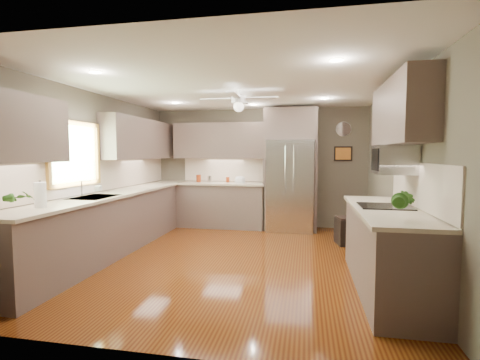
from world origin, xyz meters
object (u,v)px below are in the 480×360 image
(potted_plant_right, at_px, (404,201))
(bowl, at_px, (240,182))
(canister_d, at_px, (228,180))
(potted_plant_left, at_px, (20,197))
(canister_b, at_px, (210,179))
(soap_bottle, at_px, (99,188))
(paper_towel, at_px, (40,195))
(canister_a, at_px, (199,178))
(microwave, at_px, (394,160))
(refrigerator, at_px, (290,172))
(stool, at_px, (348,231))

(potted_plant_right, distance_m, bowl, 4.33)
(canister_d, xyz_separation_m, potted_plant_left, (-1.32, -4.03, 0.09))
(canister_b, height_order, canister_d, canister_b)
(soap_bottle, xyz_separation_m, paper_towel, (0.15, -1.36, 0.05))
(canister_a, xyz_separation_m, microwave, (3.28, -2.77, 0.46))
(canister_a, height_order, microwave, microwave)
(canister_a, xyz_separation_m, paper_towel, (-0.68, -3.72, 0.06))
(refrigerator, distance_m, stool, 1.72)
(potted_plant_left, bearing_deg, bowl, 68.20)
(stool, xyz_separation_m, paper_towel, (-3.68, -2.67, 0.84))
(canister_d, relative_size, refrigerator, 0.05)
(canister_b, height_order, soap_bottle, soap_bottle)
(refrigerator, bearing_deg, soap_bottle, -140.48)
(refrigerator, bearing_deg, potted_plant_left, -123.82)
(canister_b, height_order, microwave, microwave)
(canister_b, xyz_separation_m, paper_towel, (-0.92, -3.74, 0.07))
(canister_d, xyz_separation_m, paper_towel, (-1.32, -3.75, 0.08))
(potted_plant_right, relative_size, bowl, 1.55)
(canister_a, distance_m, potted_plant_right, 4.88)
(paper_towel, bearing_deg, bowl, 66.73)
(soap_bottle, height_order, refrigerator, refrigerator)
(microwave, bearing_deg, soap_bottle, 174.29)
(canister_d, relative_size, paper_towel, 0.36)
(refrigerator, height_order, microwave, refrigerator)
(canister_a, relative_size, refrigerator, 0.06)
(soap_bottle, height_order, bowl, soap_bottle)
(potted_plant_right, height_order, bowl, potted_plant_right)
(potted_plant_right, bearing_deg, refrigerator, 108.18)
(canister_b, xyz_separation_m, microwave, (3.04, -2.79, 0.47))
(soap_bottle, xyz_separation_m, potted_plant_right, (3.99, -1.37, 0.09))
(bowl, bearing_deg, soap_bottle, -126.64)
(potted_plant_left, height_order, refrigerator, refrigerator)
(potted_plant_right, bearing_deg, potted_plant_left, -175.88)
(potted_plant_left, relative_size, bowl, 1.34)
(canister_d, xyz_separation_m, potted_plant_right, (2.52, -3.76, 0.12))
(soap_bottle, bearing_deg, stool, 18.95)
(microwave, bearing_deg, stool, 99.50)
(canister_b, bearing_deg, paper_towel, -103.86)
(stool, bearing_deg, potted_plant_right, -86.47)
(canister_a, height_order, potted_plant_left, potted_plant_left)
(potted_plant_right, distance_m, stool, 2.82)
(canister_d, distance_m, potted_plant_left, 4.24)
(potted_plant_left, height_order, microwave, microwave)
(potted_plant_left, xyz_separation_m, potted_plant_right, (3.84, 0.28, 0.02))
(microwave, bearing_deg, bowl, 130.87)
(microwave, height_order, stool, microwave)
(potted_plant_left, height_order, paper_towel, same)
(microwave, bearing_deg, paper_towel, -166.50)
(microwave, height_order, paper_towel, microwave)
(canister_b, distance_m, potted_plant_right, 4.75)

